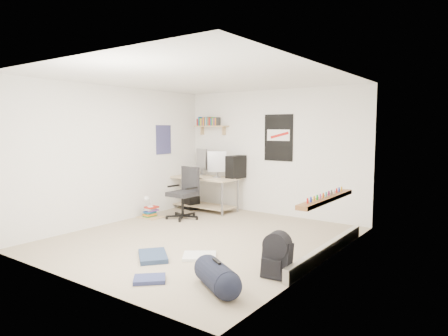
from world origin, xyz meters
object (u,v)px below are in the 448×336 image
Objects in this scene: office_chair at (182,193)px; duffel_bag at (217,277)px; backpack at (277,260)px; desk at (203,193)px; book_stack at (150,210)px.

duffel_bag is (2.58, -2.35, -0.35)m from office_chair.
backpack is at bearing 95.29° from duffel_bag.
book_stack is (-0.38, -1.17, -0.22)m from desk.
office_chair is 3.51m from duffel_bag.
office_chair is at bearing -60.97° from desk.
desk is 3.60× the size of book_stack.
backpack is at bearing -22.30° from desk.
office_chair is 0.73m from book_stack.
backpack is 0.80m from duffel_bag.
office_chair is 3.37m from backpack.
office_chair is (0.19, -0.87, 0.12)m from desk.
duffel_bag reaches higher than book_stack.
backpack is 1.01× the size of book_stack.
book_stack is at bearing 177.75° from duffel_bag.
office_chair reaches higher than book_stack.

